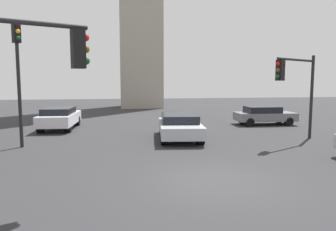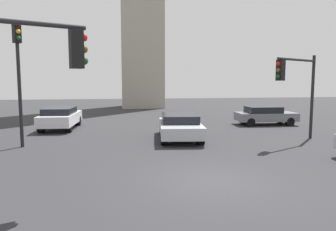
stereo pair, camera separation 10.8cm
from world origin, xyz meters
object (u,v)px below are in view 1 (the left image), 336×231
car_0 (264,115)px  car_1 (60,117)px  traffic_light_1 (2,68)px  car_2 (180,126)px  traffic_light_0 (296,80)px  traffic_light_2 (18,61)px

car_0 → car_1: size_ratio=0.92×
traffic_light_1 → car_2: (5.93, 8.86, -2.72)m
traffic_light_0 → car_2: traffic_light_0 is taller
traffic_light_0 → traffic_light_2: (-13.56, 0.75, 0.87)m
car_1 → car_0: bearing=-87.5°
traffic_light_1 → traffic_light_0: bearing=9.0°
car_1 → traffic_light_1: bearing=-172.1°
traffic_light_0 → car_1: (-12.81, 6.40, -2.42)m
traffic_light_1 → car_1: (-1.18, 13.48, -2.66)m
traffic_light_2 → car_1: bearing=135.9°
traffic_light_1 → car_0: 18.88m
traffic_light_1 → car_2: 11.00m
car_0 → car_1: 14.23m
car_0 → car_1: car_1 is taller
traffic_light_2 → car_2: 8.61m
car_2 → traffic_light_0: bearing=78.8°
traffic_light_0 → car_0: (1.43, 6.29, -2.49)m
traffic_light_0 → car_0: traffic_light_0 is taller
car_2 → car_1: bearing=-116.9°
traffic_light_2 → car_1: 6.58m
traffic_light_1 → traffic_light_2: traffic_light_2 is taller
traffic_light_1 → car_0: size_ratio=1.12×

